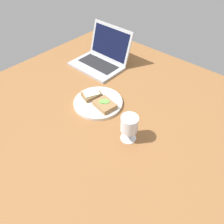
% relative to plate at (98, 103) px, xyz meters
% --- Properties ---
extents(wooden_table, '(1.40, 1.40, 0.03)m').
position_rel_plate_xyz_m(wooden_table, '(0.04, -0.02, -0.02)').
color(wooden_table, brown).
rests_on(wooden_table, ground).
extents(plate, '(0.25, 0.25, 0.02)m').
position_rel_plate_xyz_m(plate, '(0.00, 0.00, 0.00)').
color(plate, silver).
rests_on(plate, wooden_table).
extents(sandwich_with_cucumber, '(0.11, 0.10, 0.03)m').
position_rel_plate_xyz_m(sandwich_with_cucumber, '(0.05, -0.01, 0.02)').
color(sandwich_with_cucumber, '#937047').
rests_on(sandwich_with_cucumber, plate).
extents(sandwich_with_cheese, '(0.10, 0.11, 0.03)m').
position_rel_plate_xyz_m(sandwich_with_cheese, '(-0.05, 0.01, 0.02)').
color(sandwich_with_cheese, brown).
rests_on(sandwich_with_cheese, plate).
extents(wine_glass, '(0.07, 0.07, 0.13)m').
position_rel_plate_xyz_m(wine_glass, '(0.26, -0.08, 0.08)').
color(wine_glass, white).
rests_on(wine_glass, wooden_table).
extents(laptop, '(0.31, 0.27, 0.22)m').
position_rel_plate_xyz_m(laptop, '(-0.25, 0.29, 0.04)').
color(laptop, '#ADAFB5').
rests_on(laptop, wooden_table).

